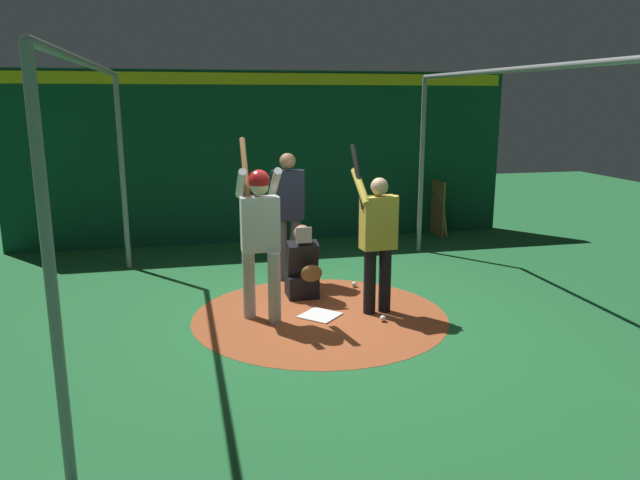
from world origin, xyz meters
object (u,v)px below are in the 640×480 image
object	(u,v)px
baseball_0	(383,318)
baseball_1	(354,284)
visitor	(378,236)
batter	(260,230)
catcher	(303,269)
umpire	(288,209)
home_plate	(320,315)
bat_rack	(436,209)

from	to	relation	value
baseball_0	baseball_1	size ratio (longest dim) A/B	1.00
visitor	batter	bearing A→B (deg)	-96.75
catcher	baseball_1	xyz separation A→B (m)	(-0.26, 0.79, -0.35)
umpire	visitor	world-z (taller)	visitor
home_plate	visitor	xyz separation A→B (m)	(0.01, 0.71, 0.96)
baseball_0	visitor	bearing A→B (deg)	175.56
home_plate	baseball_0	xyz separation A→B (m)	(0.36, 0.68, 0.03)
catcher	visitor	size ratio (longest dim) A/B	0.48
batter	catcher	bearing A→B (deg)	137.92
batter	catcher	distance (m)	1.20
batter	baseball_0	distance (m)	1.79
visitor	bat_rack	xyz separation A→B (m)	(-4.02, 2.52, -0.48)
batter	baseball_0	world-z (taller)	batter
baseball_0	bat_rack	bearing A→B (deg)	149.73
home_plate	catcher	bearing A→B (deg)	-175.65
batter	umpire	size ratio (longest dim) A/B	1.16
home_plate	visitor	bearing A→B (deg)	89.02
home_plate	bat_rack	distance (m)	5.17
umpire	visitor	distance (m)	1.81
catcher	baseball_1	world-z (taller)	catcher
catcher	baseball_0	size ratio (longest dim) A/B	13.28
visitor	baseball_0	bearing A→B (deg)	-8.73
catcher	visitor	distance (m)	1.24
baseball_1	batter	bearing A→B (deg)	-55.66
batter	visitor	bearing A→B (deg)	87.54
batter	baseball_1	distance (m)	2.03
catcher	baseball_1	bearing A→B (deg)	108.55
umpire	visitor	bearing A→B (deg)	26.27
home_plate	visitor	distance (m)	1.19
baseball_1	home_plate	bearing A→B (deg)	-35.38
catcher	umpire	bearing A→B (deg)	-177.72
umpire	bat_rack	xyz separation A→B (m)	(-2.40, 3.32, -0.55)
umpire	baseball_1	xyz separation A→B (m)	(0.58, 0.82, -1.00)
home_plate	catcher	xyz separation A→B (m)	(-0.76, -0.06, 0.38)
catcher	bat_rack	xyz separation A→B (m)	(-3.25, 3.29, 0.10)
batter	visitor	size ratio (longest dim) A/B	1.05
catcher	baseball_0	xyz separation A→B (m)	(1.12, 0.74, -0.35)
catcher	batter	bearing A→B (deg)	-42.08
bat_rack	catcher	bearing A→B (deg)	-45.37
home_plate	bat_rack	bearing A→B (deg)	141.14
home_plate	baseball_0	distance (m)	0.77
bat_rack	baseball_0	distance (m)	5.07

